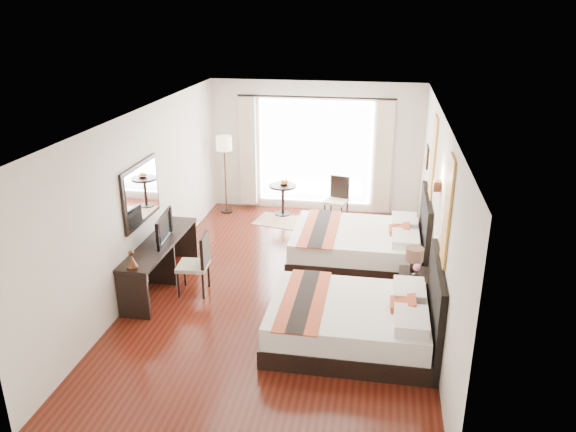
% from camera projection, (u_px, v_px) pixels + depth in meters
% --- Properties ---
extents(floor, '(4.50, 7.50, 0.01)m').
position_uv_depth(floor, '(285.00, 288.00, 9.02)').
color(floor, '#3C100B').
rests_on(floor, ground).
extents(ceiling, '(4.50, 7.50, 0.02)m').
position_uv_depth(ceiling, '(284.00, 115.00, 8.02)').
color(ceiling, white).
rests_on(ceiling, wall_headboard).
extents(wall_headboard, '(0.01, 7.50, 2.80)m').
position_uv_depth(wall_headboard, '(436.00, 215.00, 8.16)').
color(wall_headboard, silver).
rests_on(wall_headboard, floor).
extents(wall_desk, '(0.01, 7.50, 2.80)m').
position_uv_depth(wall_desk, '(145.00, 198.00, 8.87)').
color(wall_desk, silver).
rests_on(wall_desk, floor).
extents(wall_window, '(4.50, 0.01, 2.80)m').
position_uv_depth(wall_window, '(315.00, 148.00, 11.97)').
color(wall_window, silver).
rests_on(wall_window, floor).
extents(wall_entry, '(4.50, 0.01, 2.80)m').
position_uv_depth(wall_entry, '(212.00, 345.00, 5.07)').
color(wall_entry, silver).
rests_on(wall_entry, floor).
extents(window_glass, '(2.40, 0.02, 2.20)m').
position_uv_depth(window_glass, '(315.00, 152.00, 11.99)').
color(window_glass, white).
rests_on(window_glass, wall_window).
extents(sheer_curtain, '(2.30, 0.02, 2.10)m').
position_uv_depth(sheer_curtain, '(315.00, 153.00, 11.93)').
color(sheer_curtain, white).
rests_on(sheer_curtain, wall_window).
extents(drape_left, '(0.35, 0.14, 2.35)m').
position_uv_depth(drape_left, '(248.00, 151.00, 12.13)').
color(drape_left, beige).
rests_on(drape_left, floor).
extents(drape_right, '(0.35, 0.14, 2.35)m').
position_uv_depth(drape_right, '(384.00, 157.00, 11.67)').
color(drape_right, beige).
rests_on(drape_right, floor).
extents(art_panel_near, '(0.03, 0.50, 1.35)m').
position_uv_depth(art_panel_near, '(448.00, 211.00, 6.74)').
color(art_panel_near, '#964415').
rests_on(art_panel_near, wall_headboard).
extents(art_panel_far, '(0.03, 0.50, 1.35)m').
position_uv_depth(art_panel_far, '(433.00, 158.00, 9.05)').
color(art_panel_far, '#964415').
rests_on(art_panel_far, wall_headboard).
extents(wall_sconce, '(0.10, 0.14, 0.14)m').
position_uv_depth(wall_sconce, '(437.00, 186.00, 7.77)').
color(wall_sconce, '#3F2416').
rests_on(wall_sconce, wall_headboard).
extents(mirror_frame, '(0.04, 1.25, 0.95)m').
position_uv_depth(mirror_frame, '(141.00, 193.00, 8.64)').
color(mirror_frame, black).
rests_on(mirror_frame, wall_desk).
extents(mirror_glass, '(0.01, 1.12, 0.82)m').
position_uv_depth(mirror_glass, '(142.00, 193.00, 8.64)').
color(mirror_glass, white).
rests_on(mirror_glass, mirror_frame).
extents(bed_near, '(2.21, 1.72, 1.25)m').
position_uv_depth(bed_near, '(356.00, 321.00, 7.48)').
color(bed_near, black).
rests_on(bed_near, floor).
extents(bed_far, '(2.30, 1.79, 1.30)m').
position_uv_depth(bed_far, '(362.00, 245.00, 9.80)').
color(bed_far, black).
rests_on(bed_far, floor).
extents(nightstand, '(0.45, 0.56, 0.54)m').
position_uv_depth(nightstand, '(414.00, 290.00, 8.39)').
color(nightstand, black).
rests_on(nightstand, floor).
extents(table_lamp, '(0.26, 0.26, 0.42)m').
position_uv_depth(table_lamp, '(414.00, 256.00, 8.29)').
color(table_lamp, black).
rests_on(table_lamp, nightstand).
extents(vase, '(0.15, 0.15, 0.12)m').
position_uv_depth(vase, '(416.00, 277.00, 8.16)').
color(vase, black).
rests_on(vase, nightstand).
extents(console_desk, '(0.50, 2.20, 0.76)m').
position_uv_depth(console_desk, '(161.00, 263.00, 9.02)').
color(console_desk, black).
rests_on(console_desk, floor).
extents(television, '(0.19, 0.81, 0.46)m').
position_uv_depth(television, '(159.00, 228.00, 8.81)').
color(television, black).
rests_on(television, console_desk).
extents(bronze_figurine, '(0.22, 0.22, 0.25)m').
position_uv_depth(bronze_figurine, '(132.00, 261.00, 7.94)').
color(bronze_figurine, '#3F2416').
rests_on(bronze_figurine, console_desk).
extents(desk_chair, '(0.49, 0.49, 0.99)m').
position_uv_depth(desk_chair, '(195.00, 275.00, 8.79)').
color(desk_chair, '#B2A889').
rests_on(desk_chair, floor).
extents(floor_lamp, '(0.34, 0.34, 1.68)m').
position_uv_depth(floor_lamp, '(224.00, 148.00, 11.79)').
color(floor_lamp, black).
rests_on(floor_lamp, floor).
extents(side_table, '(0.58, 0.58, 0.67)m').
position_uv_depth(side_table, '(283.00, 200.00, 12.03)').
color(side_table, black).
rests_on(side_table, floor).
extents(fruit_bowl, '(0.22, 0.22, 0.05)m').
position_uv_depth(fruit_bowl, '(284.00, 184.00, 11.90)').
color(fruit_bowl, '#422817').
rests_on(fruit_bowl, side_table).
extents(window_chair, '(0.53, 0.53, 0.93)m').
position_uv_depth(window_chair, '(336.00, 208.00, 11.70)').
color(window_chair, '#B2A889').
rests_on(window_chair, floor).
extents(jute_rug, '(1.26, 0.98, 0.01)m').
position_uv_depth(jute_rug, '(283.00, 221.00, 11.75)').
color(jute_rug, '#9E8C5F').
rests_on(jute_rug, floor).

